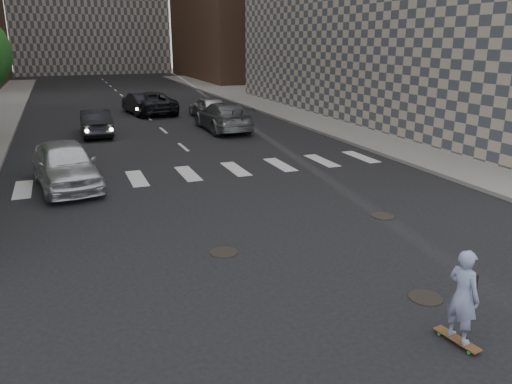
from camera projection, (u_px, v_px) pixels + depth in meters
ground at (317, 259)px, 12.14m from camera, size 160.00×160.00×0.00m
sidewalk_right at (366, 114)px, 34.95m from camera, size 13.00×80.00×0.15m
manhole_a at (425, 298)px, 10.33m from camera, size 0.70×0.70×0.02m
manhole_b at (224, 252)px, 12.52m from camera, size 0.70×0.70×0.02m
manhole_c at (383, 216)px, 15.07m from camera, size 0.70×0.70×0.02m
skateboarder at (463, 296)px, 8.53m from camera, size 0.49×0.92×1.78m
silver_sedan at (65, 164)px, 17.80m from camera, size 2.61×5.12×1.67m
traffic_car_a at (96, 122)px, 27.36m from camera, size 1.55×4.38×1.44m
traffic_car_b at (223, 116)px, 28.85m from camera, size 2.29×5.61×1.63m
traffic_car_c at (151, 103)px, 35.14m from camera, size 3.20×5.82×1.54m
traffic_car_d at (208, 107)px, 33.22m from camera, size 1.94×4.43×1.49m
traffic_car_e at (141, 103)px, 35.11m from camera, size 2.18×4.80×1.53m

